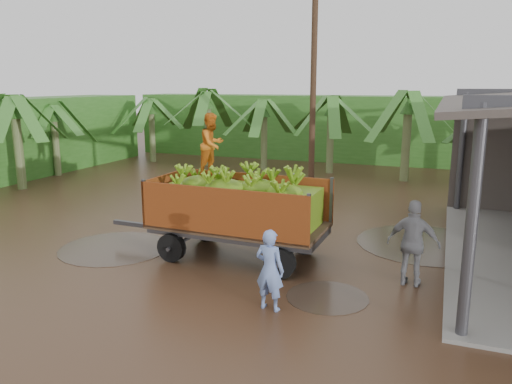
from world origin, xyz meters
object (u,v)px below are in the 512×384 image
man_blue (270,270)px  utility_pole (313,87)px  banana_trailer (238,207)px  man_grey (413,243)px

man_blue → utility_pole: (-2.10, 11.03, 3.32)m
banana_trailer → man_grey: bearing=-2.4°
man_grey → utility_pole: (-4.57, 8.82, 3.18)m
banana_trailer → man_grey: banana_trailer is taller
man_blue → man_grey: (2.47, 2.21, 0.14)m
man_blue → utility_pole: utility_pole is taller
man_grey → utility_pole: size_ratio=0.23×
man_grey → man_blue: bearing=46.4°
man_blue → man_grey: 3.32m
man_grey → utility_pole: bearing=-58.0°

